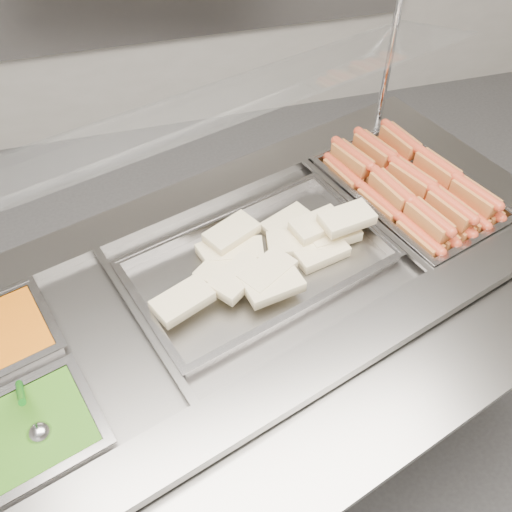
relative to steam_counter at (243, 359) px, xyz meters
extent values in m
plane|color=#4D4D4F|center=(0.04, -0.35, -0.47)|extent=(6.00, 6.00, 0.00)
cube|color=slate|center=(0.00, 0.00, -0.01)|extent=(2.02, 1.32, 0.91)
cube|color=gray|center=(0.11, -0.35, 0.46)|extent=(1.90, 0.73, 0.03)
cube|color=gray|center=(-0.11, 0.35, 0.46)|extent=(1.90, 0.73, 0.03)
cube|color=gray|center=(0.87, 0.28, 0.46)|extent=(0.31, 0.61, 0.03)
cube|color=black|center=(0.00, 0.00, 0.34)|extent=(1.79, 1.09, 0.02)
cube|color=gray|center=(0.43, 0.14, 0.47)|extent=(0.20, 0.57, 0.01)
cube|color=gray|center=(-0.30, -0.10, 0.47)|extent=(0.20, 0.57, 0.01)
cube|color=gray|center=(0.17, -0.51, 0.42)|extent=(1.86, 0.83, 0.02)
cylinder|color=silver|center=(0.67, 0.57, 0.70)|extent=(0.02, 0.02, 0.46)
cube|color=silver|center=(-0.07, 0.20, 0.87)|extent=(1.73, 0.82, 0.09)
cube|color=#1E5C0E|center=(-0.59, -0.35, 0.43)|extent=(0.35, 0.31, 0.09)
cube|color=brown|center=(0.55, -0.01, 0.45)|extent=(0.10, 0.17, 0.05)
cylinder|color=#AF291F|center=(0.55, -0.01, 0.47)|extent=(0.08, 0.17, 0.03)
cube|color=brown|center=(0.50, 0.16, 0.45)|extent=(0.10, 0.17, 0.05)
cylinder|color=#AF291F|center=(0.50, 0.16, 0.47)|extent=(0.09, 0.17, 0.03)
cube|color=brown|center=(0.44, 0.33, 0.45)|extent=(0.10, 0.17, 0.05)
cylinder|color=#AF291F|center=(0.44, 0.33, 0.47)|extent=(0.08, 0.17, 0.03)
cube|color=brown|center=(0.61, 0.01, 0.45)|extent=(0.10, 0.17, 0.05)
cylinder|color=#AF291F|center=(0.61, 0.01, 0.47)|extent=(0.08, 0.17, 0.03)
cube|color=brown|center=(0.56, 0.18, 0.45)|extent=(0.10, 0.17, 0.05)
cylinder|color=#AF291F|center=(0.56, 0.18, 0.47)|extent=(0.08, 0.17, 0.03)
cube|color=brown|center=(0.50, 0.35, 0.45)|extent=(0.10, 0.17, 0.05)
cylinder|color=#AF291F|center=(0.50, 0.35, 0.47)|extent=(0.09, 0.17, 0.03)
cube|color=brown|center=(0.68, 0.03, 0.45)|extent=(0.10, 0.17, 0.05)
cylinder|color=#AF291F|center=(0.68, 0.03, 0.47)|extent=(0.09, 0.17, 0.03)
cube|color=brown|center=(0.62, 0.20, 0.45)|extent=(0.10, 0.17, 0.05)
cylinder|color=#AF291F|center=(0.62, 0.20, 0.47)|extent=(0.09, 0.17, 0.03)
cube|color=brown|center=(0.56, 0.37, 0.45)|extent=(0.10, 0.17, 0.05)
cylinder|color=#AF291F|center=(0.56, 0.37, 0.47)|extent=(0.09, 0.17, 0.03)
cube|color=brown|center=(0.74, 0.05, 0.45)|extent=(0.10, 0.17, 0.05)
cylinder|color=#AF291F|center=(0.74, 0.05, 0.47)|extent=(0.08, 0.17, 0.03)
cube|color=brown|center=(0.68, 0.22, 0.45)|extent=(0.10, 0.17, 0.05)
cylinder|color=#AF291F|center=(0.68, 0.22, 0.47)|extent=(0.08, 0.17, 0.03)
cube|color=brown|center=(0.63, 0.39, 0.45)|extent=(0.10, 0.17, 0.05)
cylinder|color=#AF291F|center=(0.63, 0.39, 0.47)|extent=(0.08, 0.17, 0.03)
cube|color=brown|center=(0.80, 0.07, 0.45)|extent=(0.10, 0.17, 0.05)
cylinder|color=#AF291F|center=(0.80, 0.07, 0.47)|extent=(0.08, 0.17, 0.03)
cube|color=brown|center=(0.58, 0.01, 0.50)|extent=(0.10, 0.17, 0.05)
cylinder|color=#AF291F|center=(0.58, 0.01, 0.53)|extent=(0.08, 0.17, 0.03)
cube|color=brown|center=(0.53, 0.17, 0.50)|extent=(0.09, 0.16, 0.05)
cylinder|color=#AF291F|center=(0.53, 0.17, 0.53)|extent=(0.08, 0.17, 0.03)
cube|color=brown|center=(0.47, 0.35, 0.50)|extent=(0.11, 0.17, 0.05)
cylinder|color=#AF291F|center=(0.47, 0.35, 0.53)|extent=(0.09, 0.17, 0.03)
cube|color=brown|center=(0.67, 0.04, 0.50)|extent=(0.10, 0.17, 0.05)
cylinder|color=#AF291F|center=(0.67, 0.04, 0.53)|extent=(0.09, 0.17, 0.03)
cube|color=brown|center=(0.62, 0.20, 0.50)|extent=(0.11, 0.17, 0.05)
cylinder|color=#AF291F|center=(0.62, 0.20, 0.53)|extent=(0.10, 0.17, 0.03)
cube|color=brown|center=(0.56, 0.38, 0.50)|extent=(0.10, 0.17, 0.05)
cylinder|color=#AF291F|center=(0.56, 0.38, 0.53)|extent=(0.09, 0.17, 0.03)
cube|color=brown|center=(0.77, 0.07, 0.50)|extent=(0.10, 0.17, 0.05)
cylinder|color=#AF291F|center=(0.77, 0.07, 0.53)|extent=(0.09, 0.17, 0.03)
cube|color=brown|center=(0.72, 0.23, 0.50)|extent=(0.10, 0.17, 0.05)
cylinder|color=#AF291F|center=(0.72, 0.23, 0.53)|extent=(0.09, 0.17, 0.03)
cube|color=brown|center=(0.67, 0.40, 0.50)|extent=(0.09, 0.16, 0.05)
cylinder|color=#AF291F|center=(0.67, 0.40, 0.53)|extent=(0.08, 0.17, 0.03)
cube|color=beige|center=(0.19, 0.09, 0.46)|extent=(0.17, 0.12, 0.03)
cube|color=beige|center=(0.01, 0.07, 0.46)|extent=(0.17, 0.11, 0.03)
cube|color=beige|center=(0.30, 0.07, 0.47)|extent=(0.17, 0.11, 0.03)
cube|color=beige|center=(0.25, 0.01, 0.46)|extent=(0.17, 0.12, 0.03)
cube|color=beige|center=(-0.02, 0.10, 0.46)|extent=(0.17, 0.13, 0.03)
cube|color=beige|center=(-0.05, 0.03, 0.46)|extent=(0.18, 0.17, 0.03)
cube|color=beige|center=(0.18, 0.06, 0.46)|extent=(0.17, 0.11, 0.03)
cube|color=beige|center=(0.19, 0.15, 0.46)|extent=(0.18, 0.15, 0.03)
cube|color=beige|center=(-0.02, -0.05, 0.49)|extent=(0.18, 0.17, 0.03)
cube|color=beige|center=(0.00, 0.12, 0.49)|extent=(0.18, 0.15, 0.03)
cube|color=beige|center=(0.07, -0.10, 0.49)|extent=(0.17, 0.12, 0.03)
cube|color=beige|center=(0.06, -0.06, 0.50)|extent=(0.18, 0.16, 0.03)
cube|color=beige|center=(0.26, 0.09, 0.49)|extent=(0.17, 0.13, 0.03)
cube|color=beige|center=(-0.18, -0.09, 0.50)|extent=(0.18, 0.15, 0.03)
cube|color=beige|center=(0.34, 0.06, 0.52)|extent=(0.17, 0.12, 0.03)
sphere|color=silver|center=(-0.56, -0.36, 0.47)|extent=(0.06, 0.06, 0.06)
cylinder|color=#136E15|center=(-0.58, -0.28, 0.53)|extent=(0.06, 0.14, 0.12)
camera|label=1|loc=(-0.24, -1.04, 1.68)|focal=40.00mm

